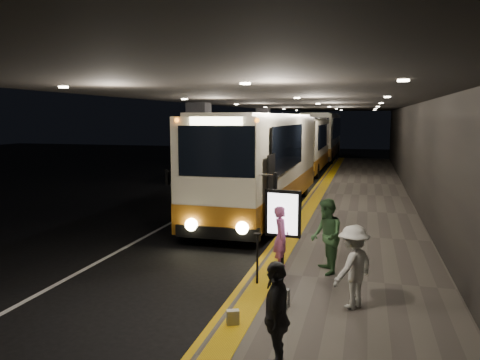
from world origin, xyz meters
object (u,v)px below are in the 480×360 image
at_px(passenger_waiting_green, 326,236).
at_px(passenger_waiting_grey, 276,317).
at_px(passenger_boarding, 281,237).
at_px(info_sign, 283,215).
at_px(coach_third, 321,138).
at_px(bag_polka, 282,298).
at_px(bag_plain, 233,318).
at_px(passenger_waiting_white, 353,266).
at_px(coach_main, 263,167).
at_px(stanchion_post, 257,259).
at_px(coach_second, 307,147).

distance_m(passenger_waiting_green, passenger_waiting_grey, 4.61).
xyz_separation_m(passenger_boarding, info_sign, (0.01, 0.15, 0.52)).
xyz_separation_m(coach_third, bag_polka, (2.51, -34.49, -1.63)).
bearing_deg(passenger_boarding, bag_plain, 167.20).
bearing_deg(passenger_waiting_grey, passenger_waiting_white, 150.03).
distance_m(passenger_boarding, passenger_waiting_white, 2.68).
relative_size(passenger_boarding, passenger_waiting_white, 0.94).
bearing_deg(passenger_waiting_white, coach_third, -139.66).
bearing_deg(passenger_waiting_grey, coach_main, -176.40).
bearing_deg(passenger_boarding, passenger_waiting_white, -147.19).
xyz_separation_m(coach_third, stanchion_post, (1.77, -33.39, -1.24)).
xyz_separation_m(passenger_boarding, passenger_waiting_grey, (0.77, -4.72, 0.07)).
bearing_deg(coach_second, stanchion_post, -85.32).
bearing_deg(stanchion_post, passenger_waiting_white, -19.96).
bearing_deg(info_sign, coach_third, 100.70).
height_order(passenger_waiting_white, passenger_waiting_grey, passenger_waiting_grey).
relative_size(coach_main, passenger_boarding, 8.10).
xyz_separation_m(coach_main, coach_third, (0.02, 24.72, 0.11)).
bearing_deg(coach_third, passenger_boarding, -86.47).
distance_m(passenger_waiting_white, stanchion_post, 2.22).
bearing_deg(info_sign, passenger_boarding, -87.04).
height_order(passenger_boarding, info_sign, info_sign).
distance_m(coach_main, passenger_boarding, 7.75).
distance_m(coach_third, passenger_boarding, 32.21).
bearing_deg(passenger_boarding, passenger_waiting_grey, -179.26).
bearing_deg(info_sign, passenger_waiting_grey, -74.13).
distance_m(passenger_waiting_white, passenger_waiting_grey, 2.89).
bearing_deg(coach_second, passenger_waiting_white, -80.59).
distance_m(passenger_boarding, bag_polka, 2.48).
relative_size(passenger_waiting_green, info_sign, 0.94).
height_order(coach_second, passenger_waiting_green, coach_second).
bearing_deg(bag_plain, coach_second, 94.17).
bearing_deg(coach_main, coach_second, 91.27).
xyz_separation_m(coach_second, info_sign, (2.12, -21.92, -0.30)).
bearing_deg(coach_second, bag_plain, -85.58).
bearing_deg(coach_third, passenger_waiting_white, -83.74).
xyz_separation_m(passenger_waiting_grey, bag_plain, (-1.03, 1.32, -0.69)).
distance_m(coach_second, passenger_waiting_green, 22.44).
relative_size(coach_main, passenger_waiting_green, 6.95).
height_order(coach_second, passenger_waiting_white, coach_second).
height_order(bag_polka, bag_plain, bag_polka).
bearing_deg(passenger_boarding, passenger_waiting_green, -104.99).
height_order(passenger_boarding, bag_polka, passenger_boarding).
distance_m(coach_third, bag_polka, 34.62).
height_order(coach_second, coach_third, coach_third).
bearing_deg(coach_main, coach_third, 91.16).
xyz_separation_m(passenger_waiting_green, info_sign, (-1.09, 0.28, 0.40)).
distance_m(coach_third, passenger_waiting_grey, 36.97).
bearing_deg(coach_main, info_sign, -72.66).
xyz_separation_m(passenger_waiting_white, info_sign, (-1.76, 2.17, 0.47)).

